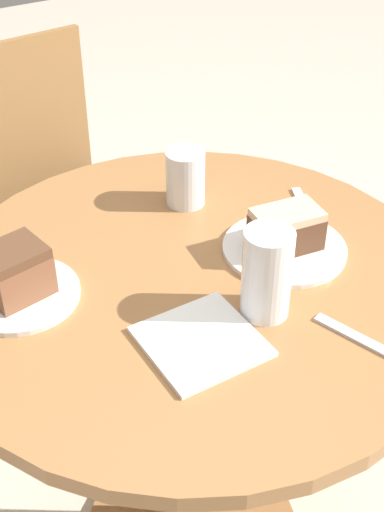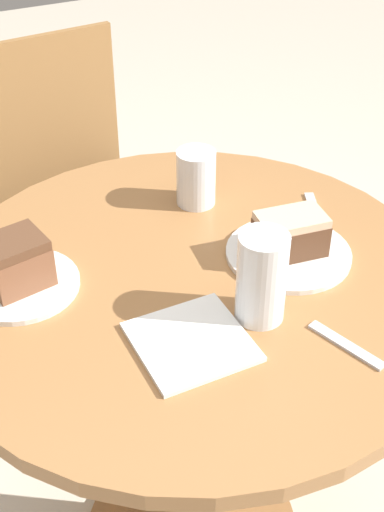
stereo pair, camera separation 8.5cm
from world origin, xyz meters
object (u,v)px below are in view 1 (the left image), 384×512
at_px(plate_near, 284,248).
at_px(cake_slice_far, 16,271).
at_px(cake_slice_near, 286,229).
at_px(glass_lemonade, 266,277).
at_px(glass_water, 185,180).
at_px(chair, 39,205).
at_px(plate_far, 20,294).

relative_size(plate_near, cake_slice_far, 1.99).
bearing_deg(cake_slice_near, glass_lemonade, -138.26).
distance_m(glass_lemonade, glass_water, 0.35).
xyz_separation_m(chair, glass_water, (0.11, -0.60, 0.35)).
bearing_deg(plate_near, chair, 101.87).
height_order(chair, cake_slice_near, chair).
relative_size(plate_near, plate_far, 1.12).
relative_size(cake_slice_far, glass_water, 1.01).
height_order(chair, glass_water, chair).
height_order(cake_slice_far, glass_lemonade, glass_lemonade).
distance_m(plate_near, glass_water, 0.24).
xyz_separation_m(chair, cake_slice_near, (0.18, -0.83, 0.35)).
bearing_deg(plate_near, glass_water, 106.25).
height_order(plate_near, cake_slice_near, cake_slice_near).
height_order(cake_slice_far, glass_water, glass_water).
bearing_deg(glass_lemonade, chair, 92.92).
height_order(chair, glass_lemonade, glass_lemonade).
bearing_deg(glass_water, glass_lemonade, -99.87).
xyz_separation_m(plate_near, cake_slice_near, (0.00, 0.00, 0.04)).
bearing_deg(plate_near, plate_far, 164.62).
distance_m(chair, glass_lemonade, 1.02).
xyz_separation_m(chair, plate_near, (0.18, -0.83, 0.30)).
bearing_deg(chair, glass_lemonade, -91.74).
height_order(plate_far, glass_lemonade, glass_lemonade).
bearing_deg(plate_far, plate_near, -15.38).
xyz_separation_m(cake_slice_far, glass_water, (0.38, 0.11, -0.00)).
distance_m(plate_near, cake_slice_far, 0.47).
distance_m(plate_near, cake_slice_near, 0.04).
distance_m(plate_near, glass_lemonade, 0.18).
xyz_separation_m(cake_slice_near, glass_lemonade, (-0.13, -0.11, 0.02)).
bearing_deg(cake_slice_near, plate_near, 0.00).
relative_size(plate_far, glass_water, 1.78).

